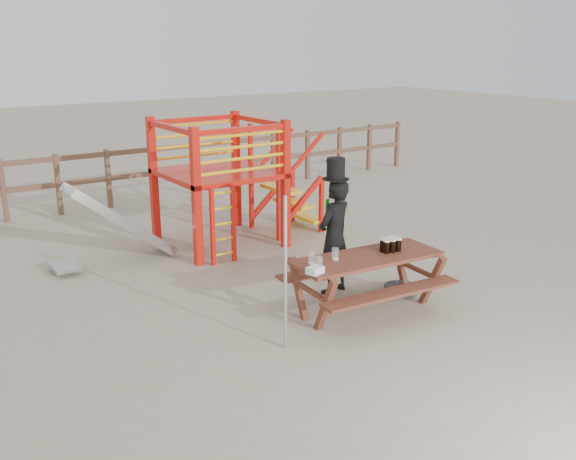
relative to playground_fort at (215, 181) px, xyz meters
The scene contains 10 objects.
ground 3.74m from the playground_fort, 91.99° to the right, with size 60.00×60.00×0.00m, color tan.
back_fence 3.44m from the playground_fort, 92.08° to the left, with size 15.09×0.09×1.20m.
playground_fort is the anchor object (origin of this frame).
picnic_table 3.60m from the playground_fort, 86.46° to the right, with size 2.00×1.46×0.73m.
man_with_hat 2.83m from the playground_fort, 84.26° to the right, with size 0.65×0.52×1.84m.
metal_pole 4.00m from the playground_fort, 107.34° to the right, with size 0.04×0.04×1.74m, color #B2B2B7.
parasol_base 3.65m from the playground_fort, 73.30° to the right, with size 0.46×0.46×0.19m.
paper_bag 3.75m from the playground_fort, 100.56° to the right, with size 0.18×0.14×0.08m, color white.
stout_pints 3.62m from the playground_fort, 80.66° to the right, with size 0.27×0.18×0.17m.
empty_glasses 3.51m from the playground_fort, 97.04° to the right, with size 0.44×0.25×0.15m.
Camera 1 is at (-4.70, -5.59, 3.28)m, focal length 40.00 mm.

